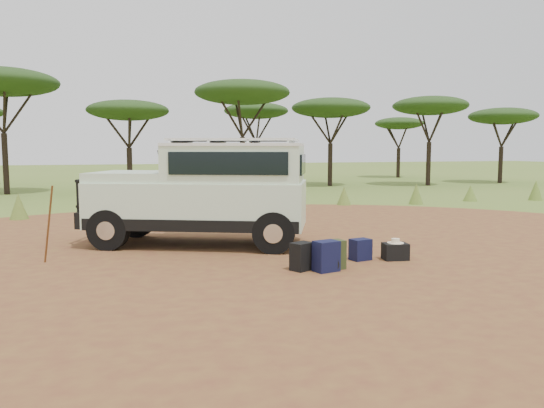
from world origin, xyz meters
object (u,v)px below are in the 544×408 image
object	(u,v)px
safari_vehicle	(206,194)
backpack_black	(302,257)
backpack_navy	(326,256)
walking_staff	(49,225)
backpack_olive	(333,255)
hard_case	(395,252)
duffel_navy	(360,250)

from	to	relation	value
safari_vehicle	backpack_black	xyz separation A→B (m)	(1.20, -3.22, -0.95)
backpack_black	backpack_navy	xyz separation A→B (m)	(0.41, -0.22, 0.02)
walking_staff	backpack_olive	xyz separation A→B (m)	(5.21, -2.16, -0.51)
walking_staff	safari_vehicle	bearing A→B (deg)	-16.55
walking_staff	hard_case	size ratio (longest dim) A/B	3.27
walking_staff	backpack_navy	size ratio (longest dim) A/B	2.79
safari_vehicle	hard_case	world-z (taller)	safari_vehicle
walking_staff	backpack_black	bearing A→B (deg)	-59.58
safari_vehicle	backpack_black	size ratio (longest dim) A/B	10.28
safari_vehicle	hard_case	bearing A→B (deg)	-16.71
backpack_navy	backpack_olive	xyz separation A→B (m)	(0.21, 0.14, -0.01)
backpack_olive	duffel_navy	bearing A→B (deg)	23.92
backpack_olive	hard_case	bearing A→B (deg)	3.93
walking_staff	duffel_navy	xyz separation A→B (m)	(6.08, -1.58, -0.57)
safari_vehicle	walking_staff	distance (m)	3.60
walking_staff	backpack_navy	xyz separation A→B (m)	(5.00, -2.30, -0.50)
walking_staff	backpack_black	world-z (taller)	walking_staff
backpack_olive	hard_case	xyz separation A→B (m)	(1.57, 0.38, -0.10)
safari_vehicle	walking_staff	world-z (taller)	safari_vehicle
backpack_navy	hard_case	bearing A→B (deg)	3.74
duffel_navy	backpack_olive	bearing A→B (deg)	-157.73
backpack_black	duffel_navy	size ratio (longest dim) A/B	1.21
backpack_navy	hard_case	distance (m)	1.86
backpack_navy	duffel_navy	distance (m)	1.30
backpack_olive	duffel_navy	size ratio (longest dim) A/B	1.26
walking_staff	backpack_navy	bearing A→B (deg)	-59.93
safari_vehicle	backpack_olive	size ratio (longest dim) A/B	9.85
safari_vehicle	hard_case	xyz separation A→B (m)	(3.39, -2.92, -1.04)
walking_staff	hard_case	distance (m)	7.04
backpack_olive	hard_case	world-z (taller)	backpack_olive
walking_staff	backpack_black	xyz separation A→B (m)	(4.59, -2.08, -0.52)
backpack_olive	hard_case	size ratio (longest dim) A/B	1.13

